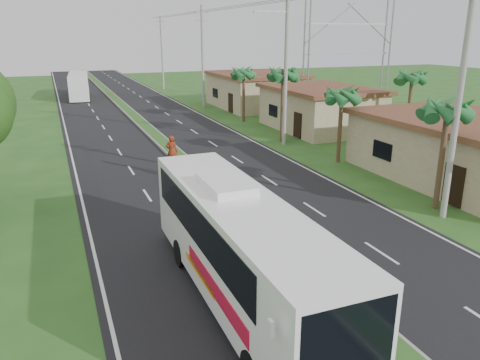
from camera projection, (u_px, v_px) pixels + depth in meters
name	position (u px, v px, depth m)	size (l,w,h in m)	color
ground	(301.00, 270.00, 16.63)	(180.00, 180.00, 0.00)	#29541E
road_asphalt	(168.00, 148.00, 34.33)	(14.00, 160.00, 0.02)	black
median_strip	(168.00, 147.00, 34.31)	(1.20, 160.00, 0.18)	gray
lane_edge_left	(72.00, 157.00, 31.95)	(0.12, 160.00, 0.01)	silver
lane_edge_right	(252.00, 141.00, 36.72)	(0.12, 160.00, 0.01)	silver
shop_near	(468.00, 149.00, 26.40)	(8.60, 12.60, 3.52)	tan
shop_mid	(320.00, 108.00, 40.54)	(7.60, 10.60, 3.67)	tan
shop_far	(255.00, 90.00, 52.91)	(8.60, 11.60, 3.82)	tan
palm_verge_a	(448.00, 110.00, 21.08)	(2.40, 2.40, 5.45)	#473321
palm_verge_b	(342.00, 95.00, 29.30)	(2.40, 2.40, 5.05)	#473321
palm_verge_c	(283.00, 74.00, 35.05)	(2.40, 2.40, 5.85)	#473321
palm_verge_d	(244.00, 73.00, 43.37)	(2.40, 2.40, 5.25)	#473321
palm_behind_shop	(412.00, 77.00, 34.67)	(2.40, 2.40, 5.65)	#473321
utility_pole_a	(460.00, 92.00, 19.73)	(1.60, 0.28, 11.00)	gray
utility_pole_b	(286.00, 59.00, 33.71)	(3.20, 0.28, 12.00)	gray
utility_pole_c	(203.00, 56.00, 51.60)	(1.60, 0.28, 11.00)	gray
utility_pole_d	(162.00, 52.00, 69.38)	(1.60, 0.28, 10.50)	gray
billboard_lattice	(348.00, 46.00, 48.98)	(10.18, 1.18, 12.07)	gray
coach_bus_main	(239.00, 242.00, 14.11)	(2.46, 11.36, 3.67)	white
coach_bus_far	(79.00, 84.00, 60.67)	(3.11, 10.83, 3.11)	white
motorcyclist	(172.00, 161.00, 27.34)	(1.77, 1.16, 2.43)	black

